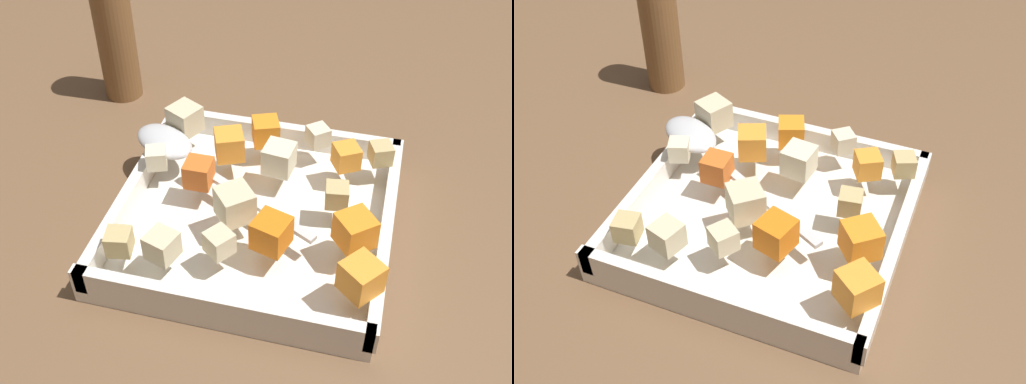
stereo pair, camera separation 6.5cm
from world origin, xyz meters
The scene contains 21 objects.
ground_plane centered at (0.00, 0.00, 0.00)m, with size 4.00×4.00×0.00m, color brown.
baking_dish centered at (0.00, 0.02, 0.01)m, with size 0.29×0.28×0.04m.
carrot_chunk_far_right centered at (0.11, -0.02, 0.06)m, with size 0.03×0.03×0.03m, color orange.
carrot_chunk_corner_sw centered at (-0.01, 0.12, 0.06)m, with size 0.03×0.03×0.03m, color orange.
carrot_chunk_corner_se centered at (-0.06, 0.03, 0.06)m, with size 0.03×0.03×0.03m, color orange.
carrot_chunk_front_center centered at (0.12, -0.08, 0.06)m, with size 0.03×0.03×0.03m, color orange.
carrot_chunk_mid_right centered at (-0.04, 0.08, 0.06)m, with size 0.03×0.03×0.03m, color orange.
carrot_chunk_far_left centered at (0.09, 0.09, 0.06)m, with size 0.03×0.03×0.03m, color orange.
carrot_chunk_near_spoon centered at (0.03, -0.04, 0.06)m, with size 0.03×0.03×0.03m, color orange.
potato_chunk_corner_nw centered at (0.09, 0.03, 0.05)m, with size 0.02×0.02×0.02m, color tan.
potato_chunk_heap_top centered at (0.12, 0.11, 0.05)m, with size 0.02×0.02×0.02m, color tan.
potato_chunk_near_left centered at (-0.01, -0.06, 0.05)m, with size 0.02×0.02×0.02m, color beige.
potato_chunk_corner_ne centered at (0.02, 0.07, 0.06)m, with size 0.03×0.03×0.03m, color beige.
potato_chunk_heap_side centered at (-0.12, 0.04, 0.05)m, with size 0.02×0.02×0.02m, color beige.
potato_chunk_rim_edge centered at (-0.06, -0.08, 0.06)m, with size 0.03×0.03×0.03m, color beige.
potato_chunk_under_handle centered at (-0.11, -0.08, 0.05)m, with size 0.02×0.02×0.02m, color tan.
potato_chunk_near_right centered at (-0.01, -0.01, 0.06)m, with size 0.03×0.03×0.03m, color beige.
potato_chunk_center centered at (-0.11, 0.11, 0.06)m, with size 0.03×0.03×0.03m, color beige.
parsnip_chunk_mid_left centered at (0.05, 0.13, 0.05)m, with size 0.02×0.02×0.02m, color beige.
serving_spoon centered at (-0.11, 0.07, 0.05)m, with size 0.24×0.15×0.02m.
pepper_mill centered at (-0.24, 0.23, 0.09)m, with size 0.05×0.05×0.20m.
Camera 1 is at (0.12, -0.45, 0.49)m, focal length 44.10 mm.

